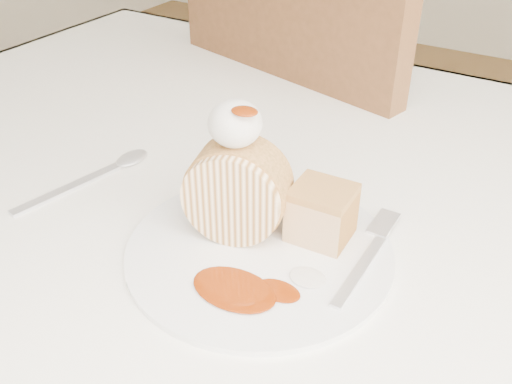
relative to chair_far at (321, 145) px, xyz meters
The scene contains 10 objects.
table 0.44m from the chair_far, 69.07° to the right, with size 1.40×0.90×0.75m.
chair_far is the anchor object (origin of this frame).
plate 0.62m from the chair_far, 71.44° to the right, with size 0.27×0.27×0.01m, color white.
roulade_slice 0.61m from the chair_far, 74.32° to the right, with size 0.10×0.10×0.06m, color #FFDFB1.
cake_chunk 0.60m from the chair_far, 65.54° to the right, with size 0.06×0.06×0.05m, color tan.
whipped_cream 0.64m from the chair_far, 74.47° to the right, with size 0.05×0.05×0.05m, color silver.
caramel_drizzle 0.67m from the chair_far, 73.15° to the right, with size 0.03×0.02×0.01m, color maroon.
caramel_pool 0.68m from the chair_far, 72.21° to the right, with size 0.08×0.05×0.00m, color maroon, non-canonical shape.
fork 0.64m from the chair_far, 61.85° to the right, with size 0.02×0.16×0.00m, color silver.
spoon 0.61m from the chair_far, 96.73° to the right, with size 0.03×0.18×0.00m, color silver.
Camera 1 is at (0.26, -0.34, 1.12)m, focal length 40.00 mm.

